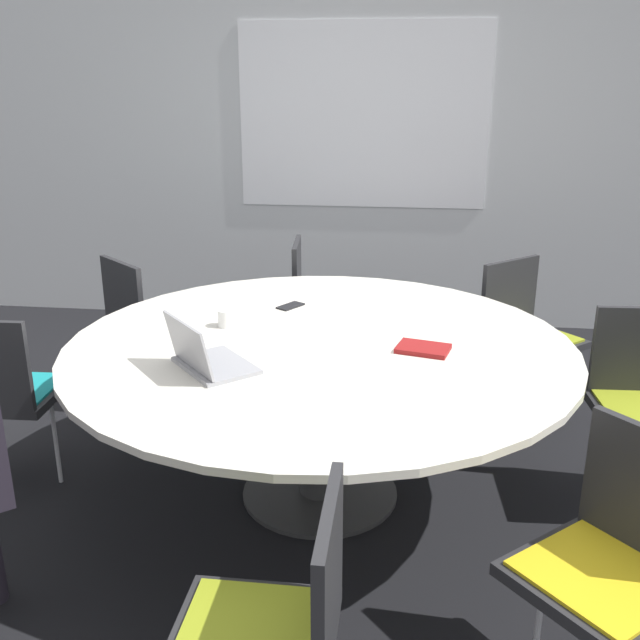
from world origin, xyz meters
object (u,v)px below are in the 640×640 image
Objects in this scene: chair_1 at (278,624)px; chair_4 at (525,326)px; chair_6 at (146,317)px; spiral_notebook at (423,349)px; coffee_cup at (226,318)px; chair_7 at (2,385)px; chair_5 at (317,296)px; chair_2 at (617,553)px; laptop at (205,357)px; cell_phone at (290,306)px.

chair_1 is 2.58m from chair_4.
chair_1 and chair_6 have the same top height.
coffee_cup is at bearing 167.31° from spiral_notebook.
chair_1 is at bearing -43.43° from chair_7.
chair_6 is (-1.18, 2.28, 0.00)m from chair_1.
chair_7 is at bearing -43.56° from chair_5.
spiral_notebook is (-0.55, 0.97, 0.23)m from chair_2.
chair_4 is 1.70m from coffee_cup.
chair_6 is 1.45m from laptop.
cell_phone is (0.91, -0.40, 0.23)m from chair_6.
cell_phone is (0.24, 0.33, -0.04)m from coffee_cup.
coffee_cup reaches higher than cell_phone.
chair_2 is at bearing -1.14° from chair_6.
spiral_notebook is at bearing -15.11° from chair_1.
laptop is at bearing -11.84° from chair_5.
cell_phone is (-0.64, 0.52, -0.01)m from spiral_notebook.
chair_2 is 3.61× the size of spiral_notebook.
chair_2 is 1.00× the size of chair_4.
chair_6 is (-2.10, 1.89, 0.00)m from chair_2.
chair_5 is 1.30m from coffee_cup.
chair_2 and chair_5 have the same top height.
spiral_notebook is 0.83m from cell_phone.
chair_2 is at bearing -39.16° from coffee_cup.
laptop is at bearing -19.11° from chair_6.
spiral_notebook is at bearing -12.69° from coffee_cup.
spiral_notebook is (0.37, 1.36, 0.23)m from chair_1.
chair_5 is at bearing 49.04° from chair_7.
chair_5 is (-1.20, 0.42, 0.00)m from chair_4.
chair_1 is 1.00× the size of chair_5.
chair_2 is 2.69m from chair_5.
chair_4 reaches higher than cell_phone.
chair_5 is at bearing -60.45° from chair_4.
chair_4 is 1.97m from laptop.
chair_2 is at bearing -157.05° from laptop.
chair_7 is at bearing 48.91° from chair_1.
spiral_notebook is at bearing 18.36° from chair_5.
coffee_cup is at bearing -11.66° from chair_4.
chair_2 is at bearing -22.77° from chair_7.
chair_1 is at bearing -21.80° from chair_6.
chair_5 reaches higher than coffee_cup.
laptop reaches higher than chair_4.
chair_5 is 1.00× the size of chair_7.
chair_4 is 1.00× the size of chair_5.
spiral_notebook is 3.06× the size of coffee_cup.
chair_5 is 11.05× the size of coffee_cup.
cell_phone is (-1.19, 1.49, 0.23)m from chair_2.
chair_7 is (-2.39, 0.89, 0.00)m from chair_2.
cell_phone is at bearing 17.22° from chair_6.
chair_4 is at bearing -88.21° from laptop.
chair_2 is 2.09× the size of laptop.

